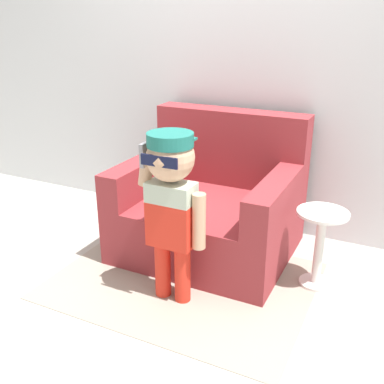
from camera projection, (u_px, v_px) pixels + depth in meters
The scene contains 6 objects.
ground_plane at pixel (194, 250), 3.21m from camera, with size 10.00×10.00×0.00m, color #ADA89E.
wall_back at pixel (232, 55), 3.27m from camera, with size 10.00×0.05×2.60m.
armchair at pixel (212, 206), 3.15m from camera, with size 1.13×0.98×0.94m.
person_child at pixel (172, 193), 2.43m from camera, with size 0.41×0.31×1.00m.
side_table at pixel (320, 241), 2.70m from camera, with size 0.31×0.31×0.49m.
rug at pixel (183, 280), 2.84m from camera, with size 1.56×1.20×0.01m.
Camera 1 is at (1.24, -2.56, 1.56)m, focal length 42.00 mm.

